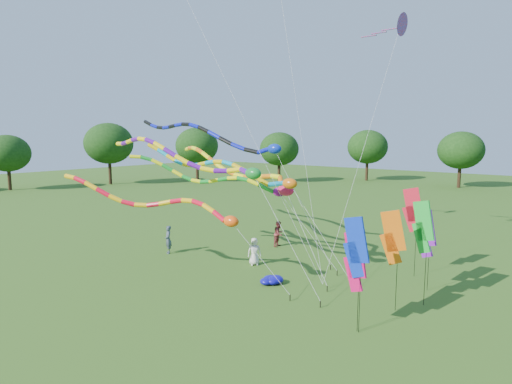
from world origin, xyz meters
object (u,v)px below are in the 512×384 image
Objects in this scene: tube_kite_orange at (242,171)px; person_c at (279,234)px; blue_nylon_heap at (277,280)px; person_b at (168,240)px; tube_kite_red at (169,205)px; person_a at (254,251)px.

person_c is at bearing 96.40° from tube_kite_orange.
blue_nylon_heap is (5.01, -3.10, -5.29)m from tube_kite_orange.
person_b is (-4.03, -2.78, -4.57)m from tube_kite_orange.
person_c is (-4.34, 6.32, 0.70)m from blue_nylon_heap.
tube_kite_red reaches higher than blue_nylon_heap.
person_b is at bearing 134.80° from person_c.
tube_kite_red is 10.19m from person_c.
person_b is at bearing 177.95° from blue_nylon_heap.
person_b is at bearing -127.29° from tube_kite_orange.
blue_nylon_heap is at bearing 33.32° from person_b.
tube_kite_orange reaches higher than blue_nylon_heap.
tube_kite_orange is (-0.47, 6.43, 1.31)m from tube_kite_red.
blue_nylon_heap is 0.88× the size of person_a.
tube_kite_red is at bearing 171.71° from person_c.
blue_nylon_heap is at bearing 19.99° from tube_kite_red.
blue_nylon_heap is 0.80× the size of person_c.
person_c is (-1.35, 4.46, 0.07)m from person_a.
person_c is (4.70, 5.99, -0.02)m from person_b.
tube_kite_orange is 10.42× the size of blue_nylon_heap.
person_a is (2.02, -1.24, -4.66)m from tube_kite_orange.
person_a is at bearing -170.21° from person_c.
person_a is (1.55, 5.19, -3.35)m from tube_kite_red.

